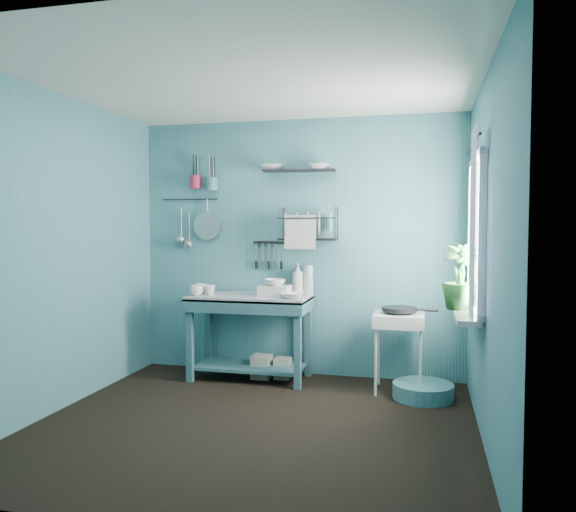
% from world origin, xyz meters
% --- Properties ---
extents(floor, '(3.20, 3.20, 0.00)m').
position_xyz_m(floor, '(0.00, 0.00, 0.00)').
color(floor, black).
rests_on(floor, ground).
extents(ceiling, '(3.20, 3.20, 0.00)m').
position_xyz_m(ceiling, '(0.00, 0.00, 2.50)').
color(ceiling, silver).
rests_on(ceiling, ground).
extents(wall_back, '(3.20, 0.00, 3.20)m').
position_xyz_m(wall_back, '(0.00, 1.50, 1.25)').
color(wall_back, '#3D747D').
rests_on(wall_back, ground).
extents(wall_front, '(3.20, 0.00, 3.20)m').
position_xyz_m(wall_front, '(0.00, -1.50, 1.25)').
color(wall_front, '#3D747D').
rests_on(wall_front, ground).
extents(wall_left, '(0.00, 3.00, 3.00)m').
position_xyz_m(wall_left, '(-1.60, 0.00, 1.25)').
color(wall_left, '#3D747D').
rests_on(wall_left, ground).
extents(wall_right, '(0.00, 3.00, 3.00)m').
position_xyz_m(wall_right, '(1.60, 0.00, 1.25)').
color(wall_right, '#3D747D').
rests_on(wall_right, ground).
extents(work_counter, '(1.23, 0.79, 0.80)m').
position_xyz_m(work_counter, '(-0.40, 1.19, 0.40)').
color(work_counter, '#2D5760').
rests_on(work_counter, floor).
extents(mug_left, '(0.12, 0.12, 0.10)m').
position_xyz_m(mug_left, '(-0.88, 1.03, 0.85)').
color(mug_left, silver).
rests_on(mug_left, work_counter).
extents(mug_mid, '(0.14, 0.14, 0.09)m').
position_xyz_m(mug_mid, '(-0.78, 1.13, 0.85)').
color(mug_mid, silver).
rests_on(mug_mid, work_counter).
extents(mug_right, '(0.17, 0.17, 0.10)m').
position_xyz_m(mug_right, '(-0.90, 1.19, 0.85)').
color(mug_right, silver).
rests_on(mug_right, work_counter).
extents(wash_tub, '(0.28, 0.22, 0.10)m').
position_xyz_m(wash_tub, '(-0.15, 1.17, 0.85)').
color(wash_tub, beige).
rests_on(wash_tub, work_counter).
extents(tub_bowl, '(0.20, 0.19, 0.06)m').
position_xyz_m(tub_bowl, '(-0.15, 1.17, 0.93)').
color(tub_bowl, silver).
rests_on(tub_bowl, wash_tub).
extents(soap_bottle, '(0.11, 0.12, 0.30)m').
position_xyz_m(soap_bottle, '(0.02, 1.39, 0.95)').
color(soap_bottle, beige).
rests_on(soap_bottle, work_counter).
extents(water_bottle, '(0.09, 0.09, 0.28)m').
position_xyz_m(water_bottle, '(0.12, 1.41, 0.94)').
color(water_bottle, '#ACB9BF').
rests_on(water_bottle, work_counter).
extents(counter_bowl, '(0.22, 0.22, 0.05)m').
position_xyz_m(counter_bowl, '(0.05, 1.04, 0.83)').
color(counter_bowl, silver).
rests_on(counter_bowl, work_counter).
extents(hotplate_stand, '(0.51, 0.51, 0.69)m').
position_xyz_m(hotplate_stand, '(0.99, 1.10, 0.35)').
color(hotplate_stand, silver).
rests_on(hotplate_stand, floor).
extents(frying_pan, '(0.30, 0.30, 0.03)m').
position_xyz_m(frying_pan, '(0.99, 1.10, 0.73)').
color(frying_pan, black).
rests_on(frying_pan, hotplate_stand).
extents(knife_strip, '(0.32, 0.04, 0.03)m').
position_xyz_m(knife_strip, '(-0.30, 1.47, 1.30)').
color(knife_strip, black).
rests_on(knife_strip, wall_back).
extents(dish_rack, '(0.58, 0.32, 0.32)m').
position_xyz_m(dish_rack, '(0.12, 1.37, 1.48)').
color(dish_rack, black).
rests_on(dish_rack, wall_back).
extents(upper_shelf, '(0.72, 0.26, 0.02)m').
position_xyz_m(upper_shelf, '(0.03, 1.40, 1.99)').
color(upper_shelf, black).
rests_on(upper_shelf, wall_back).
extents(shelf_bowl_left, '(0.23, 0.23, 0.05)m').
position_xyz_m(shelf_bowl_left, '(-0.25, 1.40, 2.10)').
color(shelf_bowl_left, silver).
rests_on(shelf_bowl_left, upper_shelf).
extents(shelf_bowl_right, '(0.23, 0.23, 0.05)m').
position_xyz_m(shelf_bowl_right, '(0.22, 1.40, 2.07)').
color(shelf_bowl_right, silver).
rests_on(shelf_bowl_right, upper_shelf).
extents(utensil_cup_magenta, '(0.11, 0.11, 0.13)m').
position_xyz_m(utensil_cup_magenta, '(-1.05, 1.42, 1.91)').
color(utensil_cup_magenta, '#AA1F43').
rests_on(utensil_cup_magenta, wall_back).
extents(utensil_cup_teal, '(0.11, 0.11, 0.13)m').
position_xyz_m(utensil_cup_teal, '(-0.87, 1.42, 1.88)').
color(utensil_cup_teal, teal).
rests_on(utensil_cup_teal, wall_back).
extents(colander, '(0.28, 0.03, 0.28)m').
position_xyz_m(colander, '(-0.94, 1.45, 1.46)').
color(colander, '#9B9DA2').
rests_on(colander, wall_back).
extents(ladle_outer, '(0.01, 0.01, 0.30)m').
position_xyz_m(ladle_outer, '(-1.23, 1.46, 1.49)').
color(ladle_outer, '#9B9DA2').
rests_on(ladle_outer, wall_back).
extents(ladle_inner, '(0.01, 0.01, 0.30)m').
position_xyz_m(ladle_inner, '(-1.14, 1.46, 1.45)').
color(ladle_inner, '#9B9DA2').
rests_on(ladle_inner, wall_back).
extents(hook_rail, '(0.60, 0.01, 0.01)m').
position_xyz_m(hook_rail, '(-1.14, 1.47, 1.73)').
color(hook_rail, black).
rests_on(hook_rail, wall_back).
extents(window_glass, '(0.00, 1.10, 1.10)m').
position_xyz_m(window_glass, '(1.59, 0.45, 1.40)').
color(window_glass, white).
rests_on(window_glass, wall_right).
extents(windowsill, '(0.16, 0.95, 0.04)m').
position_xyz_m(windowsill, '(1.50, 0.45, 0.81)').
color(windowsill, silver).
rests_on(windowsill, wall_right).
extents(curtain, '(0.00, 1.35, 1.35)m').
position_xyz_m(curtain, '(1.52, 0.15, 1.45)').
color(curtain, silver).
rests_on(curtain, wall_right).
extents(curtain_rod, '(0.02, 1.05, 0.02)m').
position_xyz_m(curtain_rod, '(1.54, 0.45, 2.05)').
color(curtain_rod, black).
rests_on(curtain_rod, wall_right).
extents(potted_plant, '(0.29, 0.29, 0.49)m').
position_xyz_m(potted_plant, '(1.47, 0.52, 1.08)').
color(potted_plant, '#2A692C').
rests_on(potted_plant, windowsill).
extents(storage_tin_large, '(0.18, 0.18, 0.22)m').
position_xyz_m(storage_tin_large, '(-0.30, 1.24, 0.11)').
color(storage_tin_large, tan).
rests_on(storage_tin_large, floor).
extents(storage_tin_small, '(0.15, 0.15, 0.20)m').
position_xyz_m(storage_tin_small, '(-0.10, 1.27, 0.10)').
color(storage_tin_small, tan).
rests_on(storage_tin_small, floor).
extents(floor_basin, '(0.51, 0.51, 0.13)m').
position_xyz_m(floor_basin, '(1.21, 0.94, 0.07)').
color(floor_basin, teal).
rests_on(floor_basin, floor).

